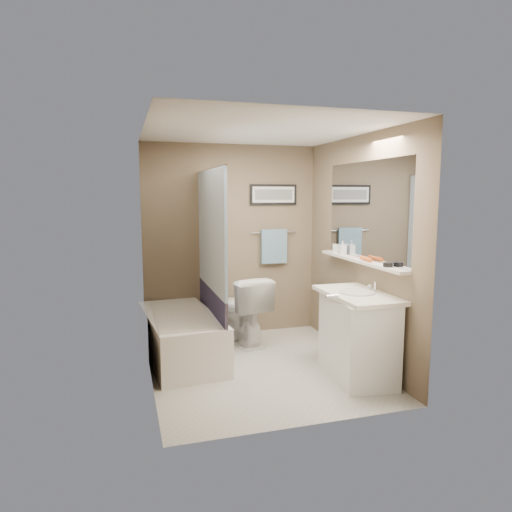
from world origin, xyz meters
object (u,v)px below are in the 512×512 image
object	(u,v)px
vanity	(357,337)
candle_bowl_near	(388,265)
glass_jar	(336,248)
toilet	(242,309)
bathtub	(181,337)
soap_bottle	(342,248)
hair_brush_front	(366,259)

from	to	relation	value
vanity	candle_bowl_near	size ratio (longest dim) A/B	10.00
glass_jar	toilet	bearing A→B (deg)	156.43
bathtub	soap_bottle	size ratio (longest dim) A/B	9.87
toilet	soap_bottle	distance (m)	1.40
candle_bowl_near	glass_jar	bearing A→B (deg)	90.00
toilet	candle_bowl_near	distance (m)	1.95
toilet	hair_brush_front	world-z (taller)	hair_brush_front
toilet	soap_bottle	world-z (taller)	soap_bottle
hair_brush_front	bathtub	bearing A→B (deg)	156.78
toilet	candle_bowl_near	world-z (taller)	candle_bowl_near
hair_brush_front	glass_jar	xyz separation A→B (m)	(0.00, 0.68, 0.03)
glass_jar	soap_bottle	bearing A→B (deg)	-90.00
toilet	glass_jar	xyz separation A→B (m)	(1.00, -0.44, 0.75)
vanity	hair_brush_front	distance (m)	0.79
bathtub	soap_bottle	world-z (taller)	soap_bottle
candle_bowl_near	glass_jar	size ratio (longest dim) A/B	0.90
bathtub	vanity	size ratio (longest dim) A/B	1.67
hair_brush_front	glass_jar	world-z (taller)	glass_jar
vanity	candle_bowl_near	bearing A→B (deg)	-39.80
glass_jar	soap_bottle	size ratio (longest dim) A/B	0.66
toilet	hair_brush_front	xyz separation A→B (m)	(1.00, -1.11, 0.73)
soap_bottle	bathtub	bearing A→B (deg)	172.16
toilet	glass_jar	size ratio (longest dim) A/B	8.24
glass_jar	soap_bottle	world-z (taller)	soap_bottle
bathtub	vanity	world-z (taller)	vanity
vanity	soap_bottle	size ratio (longest dim) A/B	5.92
hair_brush_front	soap_bottle	world-z (taller)	soap_bottle
toilet	glass_jar	world-z (taller)	glass_jar
hair_brush_front	soap_bottle	size ratio (longest dim) A/B	1.45
hair_brush_front	soap_bottle	bearing A→B (deg)	90.00
bathtub	candle_bowl_near	size ratio (longest dim) A/B	16.67
bathtub	vanity	bearing A→B (deg)	-36.48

